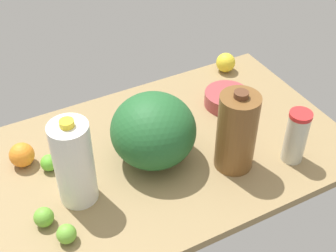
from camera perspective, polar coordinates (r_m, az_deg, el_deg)
countertop at (r=159.01cm, az=0.00°, el=-3.18°), size 120.00×76.00×3.00cm
mixing_bowl at (r=176.72cm, az=7.17°, el=3.34°), size 16.70×16.70×5.39cm
tumbler_cup at (r=153.73cm, az=15.35°, el=-1.23°), size 7.25×7.25×18.91cm
milk_jug at (r=135.72cm, az=-11.40°, el=-4.45°), size 11.49×11.49×29.49cm
watermelon at (r=147.02cm, az=-1.80°, el=-0.54°), size 27.21×27.21×23.56cm
chocolate_milk_jug at (r=145.31cm, az=8.36°, el=-0.72°), size 12.45×12.45×28.57cm
orange_beside_bowl at (r=157.08cm, az=-17.39°, el=-3.38°), size 8.04×8.04×8.04cm
lime_by_jug at (r=138.75cm, az=-14.90°, el=-10.69°), size 5.77×5.77×5.77cm
lime_far_back at (r=133.72cm, az=-12.27°, el=-12.73°), size 5.56×5.56×5.56cm
lime_loose at (r=153.92cm, az=-14.31°, el=-4.37°), size 5.42×5.42×5.42cm
lemon_near_front at (r=195.14cm, az=7.05°, el=7.69°), size 7.90×7.90×7.90cm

